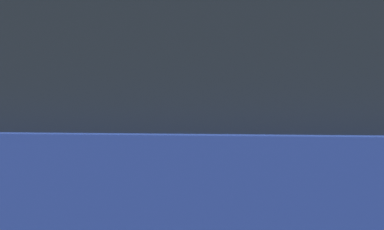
# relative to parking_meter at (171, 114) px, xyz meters

# --- Properties ---
(parking_meter) EXTENTS (0.17, 0.18, 1.40)m
(parking_meter) POSITION_rel_parking_meter_xyz_m (0.00, 0.00, 0.00)
(parking_meter) COLOR slate
(parking_meter) RESTS_ON sidewalk_curb
(pedestrian_at_meter) EXTENTS (0.59, 0.60, 1.59)m
(pedestrian_at_meter) POSITION_rel_parking_meter_xyz_m (0.54, 0.17, -0.11)
(pedestrian_at_meter) COLOR #1E233F
(pedestrian_at_meter) RESTS_ON sidewalk_curb
(parked_sedan_blue) EXTENTS (4.63, 1.89, 1.76)m
(parked_sedan_blue) POSITION_rel_parking_meter_xyz_m (0.33, -1.95, -0.27)
(parked_sedan_blue) COLOR navy
(parked_sedan_blue) RESTS_ON ground
(background_railing) EXTENTS (24.06, 0.06, 1.16)m
(background_railing) POSITION_rel_parking_meter_xyz_m (-0.33, 1.75, -0.18)
(background_railing) COLOR black
(background_railing) RESTS_ON sidewalk_curb
(backdrop_wall) EXTENTS (32.00, 0.50, 2.52)m
(backdrop_wall) POSITION_rel_parking_meter_xyz_m (-0.33, 5.37, 0.12)
(backdrop_wall) COLOR brown
(backdrop_wall) RESTS_ON ground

